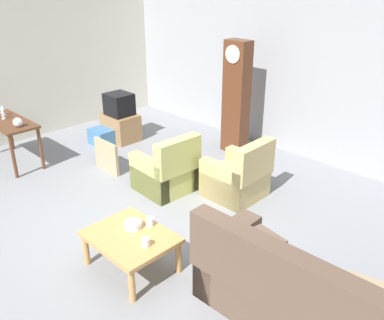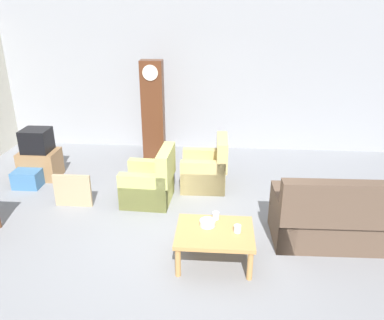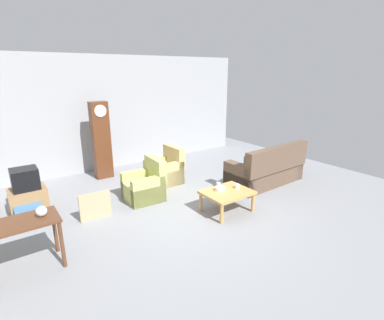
% 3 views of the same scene
% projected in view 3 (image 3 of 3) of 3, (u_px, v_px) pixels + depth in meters
% --- Properties ---
extents(ground_plane, '(10.40, 10.40, 0.00)m').
position_uv_depth(ground_plane, '(189.00, 207.00, 6.19)').
color(ground_plane, gray).
extents(garage_door_wall, '(8.40, 0.16, 3.20)m').
position_uv_depth(garage_door_wall, '(118.00, 112.00, 8.51)').
color(garage_door_wall, '#9EA0A5').
rests_on(garage_door_wall, ground_plane).
extents(couch_floral, '(2.12, 0.93, 1.04)m').
position_uv_depth(couch_floral, '(267.00, 171.00, 7.37)').
color(couch_floral, brown).
rests_on(couch_floral, ground_plane).
extents(armchair_olive_near, '(0.82, 0.80, 0.92)m').
position_uv_depth(armchair_olive_near, '(145.00, 186.00, 6.50)').
color(armchair_olive_near, '#B7BC66').
rests_on(armchair_olive_near, ground_plane).
extents(armchair_olive_far, '(0.81, 0.78, 0.92)m').
position_uv_depth(armchair_olive_far, '(165.00, 171.00, 7.47)').
color(armchair_olive_far, tan).
rests_on(armchair_olive_far, ground_plane).
extents(coffee_table_wood, '(0.96, 0.76, 0.44)m').
position_uv_depth(coffee_table_wood, '(227.00, 194.00, 5.92)').
color(coffee_table_wood, tan).
rests_on(coffee_table_wood, ground_plane).
extents(console_table_dark, '(1.30, 0.56, 0.78)m').
position_uv_depth(console_table_dark, '(8.00, 233.00, 3.97)').
color(console_table_dark, '#56331E').
rests_on(console_table_dark, ground_plane).
extents(grandfather_clock, '(0.44, 0.30, 2.03)m').
position_uv_depth(grandfather_clock, '(101.00, 140.00, 7.65)').
color(grandfather_clock, '#562D19').
rests_on(grandfather_clock, ground_plane).
extents(tv_stand_cabinet, '(0.68, 0.52, 0.52)m').
position_uv_depth(tv_stand_cabinet, '(29.00, 201.00, 5.88)').
color(tv_stand_cabinet, '#997047').
rests_on(tv_stand_cabinet, ground_plane).
extents(tv_crt, '(0.48, 0.44, 0.42)m').
position_uv_depth(tv_crt, '(25.00, 179.00, 5.74)').
color(tv_crt, black).
rests_on(tv_crt, tv_stand_cabinet).
extents(framed_picture_leaning, '(0.60, 0.05, 0.54)m').
position_uv_depth(framed_picture_leaning, '(95.00, 206.00, 5.64)').
color(framed_picture_leaning, tan).
rests_on(framed_picture_leaning, ground_plane).
extents(storage_box_blue, '(0.47, 0.39, 0.31)m').
position_uv_depth(storage_box_blue, '(29.00, 214.00, 5.57)').
color(storage_box_blue, teal).
rests_on(storage_box_blue, ground_plane).
extents(glass_dome_cloche, '(0.15, 0.15, 0.15)m').
position_uv_depth(glass_dome_cloche, '(41.00, 211.00, 4.16)').
color(glass_dome_cloche, silver).
rests_on(glass_dome_cloche, console_table_dark).
extents(cup_white_porcelain, '(0.09, 0.09, 0.09)m').
position_uv_depth(cup_white_porcelain, '(237.00, 186.00, 6.03)').
color(cup_white_porcelain, white).
rests_on(cup_white_porcelain, coffee_table_wood).
extents(cup_blue_rimmed, '(0.09, 0.09, 0.10)m').
position_uv_depth(cup_blue_rimmed, '(218.00, 185.00, 6.11)').
color(cup_blue_rimmed, silver).
rests_on(cup_blue_rimmed, coffee_table_wood).
extents(bowl_white_stacked, '(0.20, 0.20, 0.08)m').
position_uv_depth(bowl_white_stacked, '(220.00, 189.00, 5.92)').
color(bowl_white_stacked, white).
rests_on(bowl_white_stacked, coffee_table_wood).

